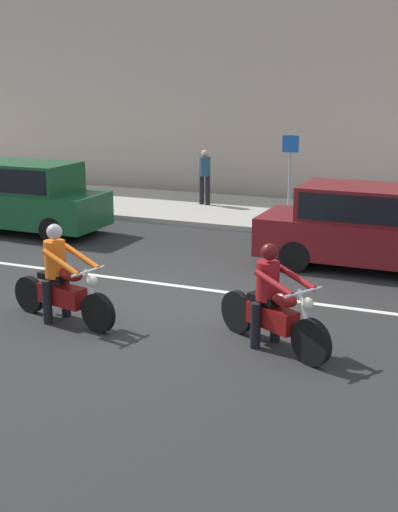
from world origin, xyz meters
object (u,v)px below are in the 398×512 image
(parked_sedan_maroon, at_px, (373,227))
(pedestrian_bystander, at_px, (205,173))
(street_sign_post, at_px, (290,168))
(parked_hatchback_forest_green, at_px, (29,197))
(motorcycle_with_rider_crimson, at_px, (272,306))
(motorcycle_with_rider_orange_stripe, at_px, (61,283))

(parked_sedan_maroon, height_order, pedestrian_bystander, pedestrian_bystander)
(parked_sedan_maroon, height_order, street_sign_post, street_sign_post)
(parked_hatchback_forest_green, xyz_separation_m, street_sign_post, (5.84, 3.44, 0.60))
(motorcycle_with_rider_crimson, height_order, motorcycle_with_rider_orange_stripe, motorcycle_with_rider_orange_stripe)
(motorcycle_with_rider_crimson, bearing_deg, parked_sedan_maroon, 82.35)
(motorcycle_with_rider_orange_stripe, relative_size, pedestrian_bystander, 1.33)
(motorcycle_with_rider_orange_stripe, height_order, parked_sedan_maroon, parked_sedan_maroon)
(motorcycle_with_rider_orange_stripe, relative_size, parked_sedan_maroon, 0.45)
(motorcycle_with_rider_crimson, height_order, parked_hatchback_forest_green, parked_hatchback_forest_green)
(parked_hatchback_forest_green, distance_m, pedestrian_bystander, 5.53)
(motorcycle_with_rider_crimson, relative_size, parked_hatchback_forest_green, 0.50)
(parked_sedan_maroon, height_order, parked_hatchback_forest_green, parked_hatchback_forest_green)
(motorcycle_with_rider_orange_stripe, distance_m, pedestrian_bystander, 10.01)
(motorcycle_with_rider_crimson, xyz_separation_m, parked_hatchback_forest_green, (-7.92, 4.86, 0.30))
(street_sign_post, bearing_deg, parked_sedan_maroon, -51.70)
(motorcycle_with_rider_orange_stripe, xyz_separation_m, pedestrian_bystander, (-1.60, 9.87, 0.44))
(motorcycle_with_rider_orange_stripe, bearing_deg, parked_hatchback_forest_green, 131.02)
(parked_hatchback_forest_green, height_order, pedestrian_bystander, parked_hatchback_forest_green)
(motorcycle_with_rider_crimson, distance_m, street_sign_post, 8.61)
(parked_sedan_maroon, bearing_deg, street_sign_post, 128.30)
(pedestrian_bystander, bearing_deg, street_sign_post, -23.35)
(motorcycle_with_rider_crimson, distance_m, motorcycle_with_rider_orange_stripe, 3.46)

